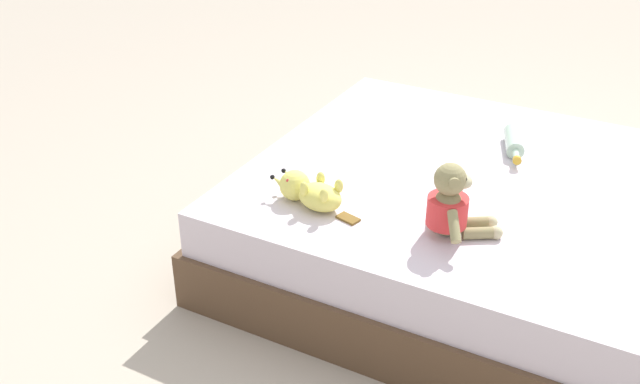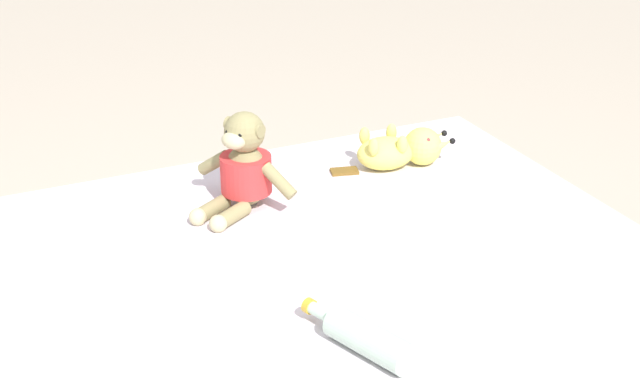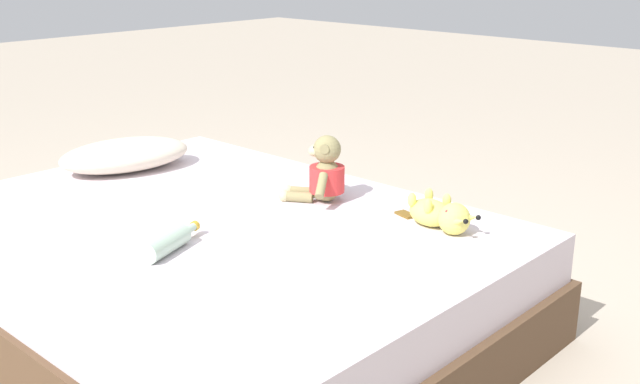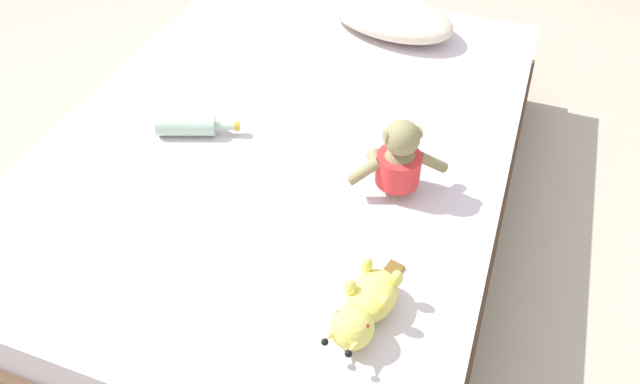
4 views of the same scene
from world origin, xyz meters
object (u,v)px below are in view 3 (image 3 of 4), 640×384
at_px(pillow, 125,155).
at_px(plush_yellow_creature, 440,214).
at_px(glass_bottle, 167,242).
at_px(bed, 214,271).
at_px(plush_monkey, 324,174).

height_order(pillow, plush_yellow_creature, pillow).
bearing_deg(plush_yellow_creature, glass_bottle, 146.56).
xyz_separation_m(bed, plush_yellow_creature, (0.44, -0.59, 0.23)).
height_order(pillow, plush_monkey, plush_monkey).
distance_m(pillow, plush_yellow_creature, 1.32).
height_order(bed, plush_monkey, plush_monkey).
bearing_deg(plush_monkey, glass_bottle, 179.05).
height_order(bed, plush_yellow_creature, plush_yellow_creature).
distance_m(bed, pillow, 0.75).
distance_m(plush_monkey, plush_yellow_creature, 0.46).
bearing_deg(glass_bottle, plush_monkey, -0.95).
bearing_deg(plush_yellow_creature, bed, 126.48).
height_order(pillow, glass_bottle, pillow).
height_order(plush_monkey, glass_bottle, plush_monkey).
height_order(plush_yellow_creature, glass_bottle, plush_yellow_creature).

